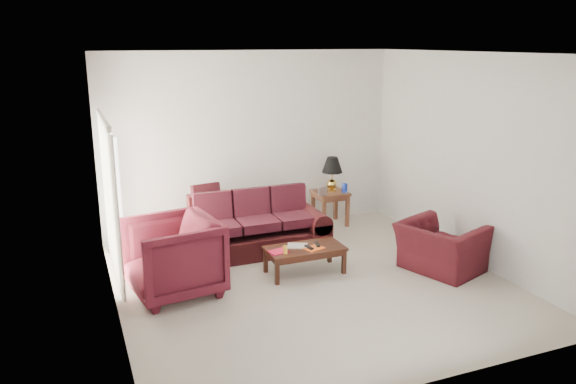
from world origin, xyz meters
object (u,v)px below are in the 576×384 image
at_px(armchair_right, 441,247).
at_px(coffee_table, 305,260).
at_px(sofa, 255,224).
at_px(armchair_left, 173,257).
at_px(floor_lamp, 113,195).
at_px(end_table, 330,208).

distance_m(armchair_right, coffee_table, 1.92).
relative_size(sofa, armchair_left, 2.01).
bearing_deg(coffee_table, sofa, 129.51).
distance_m(sofa, armchair_left, 1.74).
bearing_deg(floor_lamp, armchair_left, -73.69).
height_order(armchair_right, coffee_table, armchair_right).
relative_size(floor_lamp, armchair_left, 1.63).
bearing_deg(armchair_right, sofa, 33.20).
height_order(end_table, armchair_left, armchair_left).
relative_size(end_table, armchair_right, 0.57).
relative_size(floor_lamp, coffee_table, 1.65).
relative_size(end_table, armchair_left, 0.55).
relative_size(sofa, floor_lamp, 1.23).
height_order(armchair_left, coffee_table, armchair_left).
relative_size(floor_lamp, armchair_right, 1.69).
height_order(end_table, armchair_right, armchair_right).
height_order(sofa, armchair_right, sofa).
bearing_deg(sofa, end_table, 28.50).
bearing_deg(end_table, floor_lamp, 179.21).
bearing_deg(armchair_right, armchair_left, 59.91).
height_order(sofa, end_table, sofa).
bearing_deg(floor_lamp, sofa, -23.34).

